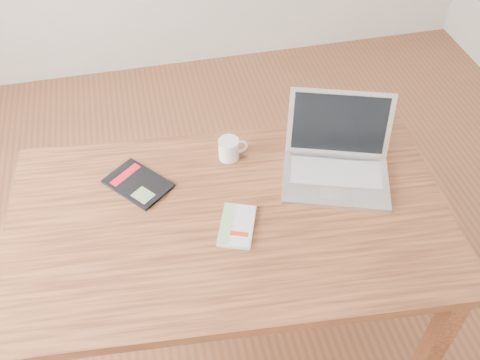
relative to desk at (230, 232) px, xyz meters
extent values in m
plane|color=brown|center=(0.10, 0.07, -0.66)|extent=(4.00, 4.00, 0.00)
cube|color=brown|center=(0.00, 0.00, 0.07)|extent=(1.57, 0.99, 0.04)
cube|color=brown|center=(0.65, -0.42, -0.31)|extent=(0.07, 0.07, 0.71)
cube|color=brown|center=(-0.65, 0.42, -0.31)|extent=(0.07, 0.07, 0.71)
cube|color=brown|center=(0.71, 0.30, -0.31)|extent=(0.07, 0.07, 0.71)
cube|color=beige|center=(0.01, -0.06, 0.10)|extent=(0.17, 0.21, 0.01)
cube|color=white|center=(0.01, -0.06, 0.10)|extent=(0.16, 0.20, 0.01)
cube|color=#80A76E|center=(-0.02, -0.04, 0.11)|extent=(0.10, 0.18, 0.00)
cube|color=red|center=(0.01, -0.10, 0.11)|extent=(0.06, 0.04, 0.00)
cube|color=black|center=(-0.29, 0.21, 0.10)|extent=(0.26, 0.27, 0.01)
cube|color=red|center=(-0.33, 0.26, 0.10)|extent=(0.12, 0.10, 0.00)
cube|color=#7C8C5D|center=(-0.28, 0.15, 0.10)|extent=(0.09, 0.09, 0.00)
cube|color=silver|center=(0.40, 0.07, 0.10)|extent=(0.44, 0.37, 0.02)
cube|color=silver|center=(0.41, 0.10, 0.11)|extent=(0.35, 0.23, 0.00)
cube|color=#BCBCC1|center=(0.38, 0.00, 0.11)|extent=(0.12, 0.09, 0.00)
cube|color=silver|center=(0.46, 0.22, 0.23)|extent=(0.38, 0.19, 0.24)
cube|color=black|center=(0.45, 0.22, 0.23)|extent=(0.34, 0.17, 0.21)
cylinder|color=white|center=(0.06, 0.28, 0.13)|extent=(0.08, 0.08, 0.08)
cylinder|color=black|center=(0.06, 0.28, 0.17)|extent=(0.06, 0.06, 0.01)
torus|color=white|center=(0.10, 0.28, 0.13)|extent=(0.06, 0.01, 0.06)
camera|label=1|loc=(-0.22, -1.14, 1.47)|focal=40.00mm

